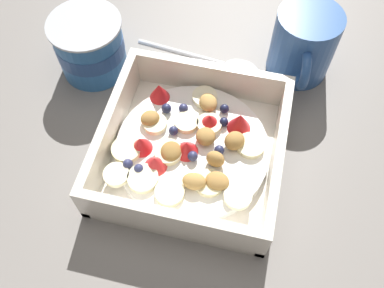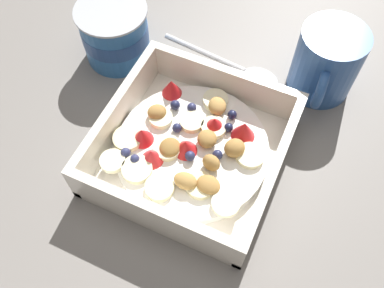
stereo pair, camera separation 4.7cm
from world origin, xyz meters
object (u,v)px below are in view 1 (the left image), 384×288
at_px(fruit_bowl, 191,148).
at_px(coffee_mug, 303,45).
at_px(spoon, 222,62).
at_px(yogurt_cup, 90,46).

bearing_deg(fruit_bowl, coffee_mug, -32.85).
bearing_deg(coffee_mug, fruit_bowl, 147.15).
bearing_deg(spoon, coffee_mug, -81.83).
bearing_deg(fruit_bowl, spoon, -2.93).
distance_m(spoon, coffee_mug, 0.11).
bearing_deg(yogurt_cup, coffee_mug, -77.51).
bearing_deg(yogurt_cup, fruit_bowl, -123.82).
distance_m(yogurt_cup, coffee_mug, 0.27).
xyz_separation_m(fruit_bowl, coffee_mug, (0.16, -0.11, 0.03)).
distance_m(fruit_bowl, spoon, 0.15).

